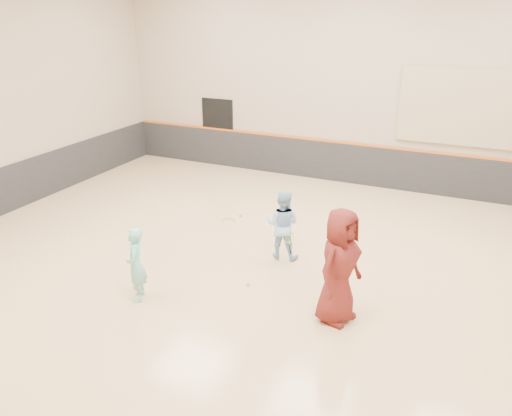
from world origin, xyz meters
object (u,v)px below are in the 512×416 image
at_px(young_man, 339,266).
at_px(spare_racket, 228,218).
at_px(instructor, 283,225).
at_px(girl, 136,265).

distance_m(young_man, spare_racket, 4.69).
bearing_deg(spare_racket, young_man, -39.11).
relative_size(instructor, spare_racket, 2.06).
bearing_deg(young_man, girl, 122.17).
height_order(girl, young_man, young_man).
xyz_separation_m(instructor, spare_racket, (-1.89, 1.17, -0.66)).
bearing_deg(girl, young_man, 75.89).
bearing_deg(instructor, spare_racket, -37.07).
bearing_deg(young_man, instructor, 61.90).
relative_size(girl, young_man, 0.70).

